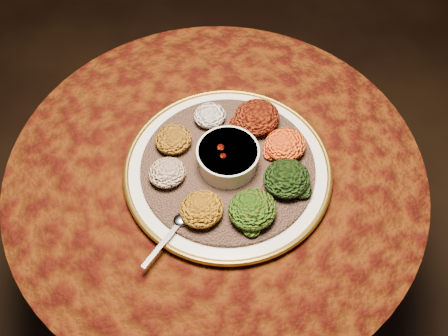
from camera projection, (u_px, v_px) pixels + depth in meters
table at (217, 206)px, 1.29m from camera, size 0.96×0.96×0.73m
platter at (228, 169)px, 1.12m from camera, size 0.50×0.50×0.02m
injera at (228, 167)px, 1.11m from camera, size 0.51×0.51×0.01m
stew_bowl at (228, 157)px, 1.08m from camera, size 0.14×0.14×0.06m
spoon at (180, 222)px, 1.02m from camera, size 0.15×0.07×0.01m
portion_ayib at (210, 115)px, 1.17m from camera, size 0.08×0.07×0.04m
portion_kitfo at (257, 117)px, 1.15m from camera, size 0.11×0.10×0.05m
portion_tikil at (285, 145)px, 1.11m from camera, size 0.09×0.09×0.05m
portion_gomen at (287, 178)px, 1.06m from camera, size 0.10×0.10×0.05m
portion_mixveg at (252, 209)px, 1.02m from camera, size 0.10×0.10×0.05m
portion_kik at (202, 209)px, 1.02m from camera, size 0.09×0.09×0.04m
portion_timatim at (167, 173)px, 1.08m from camera, size 0.08×0.08×0.04m
portion_shiro at (174, 139)px, 1.12m from camera, size 0.08×0.08×0.04m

